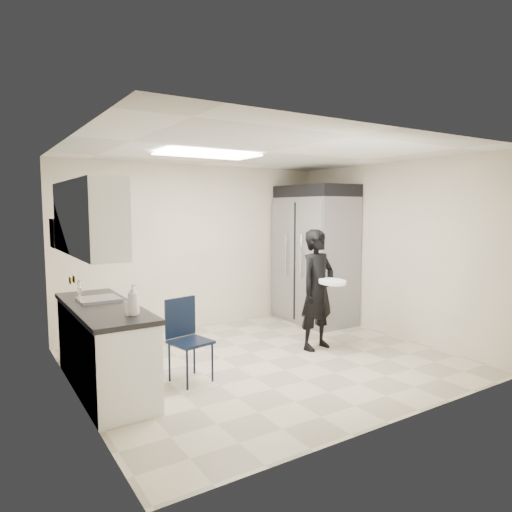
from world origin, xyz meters
TOP-DOWN VIEW (x-y plane):
  - floor at (0.00, 0.00)m, footprint 4.50×4.50m
  - ceiling at (0.00, 0.00)m, footprint 4.50×4.50m
  - back_wall at (0.00, 2.00)m, footprint 4.50×0.00m
  - left_wall at (-2.25, 0.00)m, footprint 0.00×4.00m
  - right_wall at (2.25, 0.00)m, footprint 0.00×4.00m
  - ceiling_panel at (-0.60, 0.40)m, footprint 1.20×0.60m
  - lower_counter at (-1.95, 0.20)m, footprint 0.60×1.90m
  - countertop at (-1.95, 0.20)m, footprint 0.64×1.95m
  - sink at (-1.93, 0.45)m, footprint 0.42×0.40m
  - faucet at (-2.13, 0.45)m, footprint 0.02×0.02m
  - upper_cabinets at (-2.08, 0.20)m, footprint 0.35×1.80m
  - towel_dispenser at (-2.14, 1.35)m, footprint 0.22×0.30m
  - notice_sticker_left at (-2.24, 0.10)m, footprint 0.00×0.12m
  - notice_sticker_right at (-2.24, 0.30)m, footprint 0.00×0.12m
  - commercial_fridge at (1.83, 1.27)m, footprint 0.80×1.35m
  - fridge_compressor at (1.83, 1.27)m, footprint 0.80×1.35m
  - folding_chair at (-1.09, -0.11)m, footprint 0.47×0.47m
  - man_tuxedo at (0.88, 0.07)m, footprint 0.66×0.50m
  - bucket_lid at (0.92, -0.18)m, footprint 0.42×0.42m
  - soap_bottle_a at (-1.82, -0.43)m, footprint 0.15×0.15m
  - soap_bottle_b at (-1.84, -0.41)m, footprint 0.10×0.10m

SIDE VIEW (x-z plane):
  - floor at x=0.00m, z-range 0.00..0.00m
  - lower_counter at x=-1.95m, z-range 0.00..0.86m
  - folding_chair at x=-1.09m, z-range 0.00..0.90m
  - man_tuxedo at x=0.88m, z-range 0.00..1.64m
  - sink at x=-1.93m, z-range 0.80..0.94m
  - countertop at x=-1.95m, z-range 0.86..0.91m
  - bucket_lid at x=0.92m, z-range 0.93..0.98m
  - soap_bottle_b at x=-1.84m, z-range 0.91..1.10m
  - faucet at x=-2.13m, z-range 0.90..1.14m
  - commercial_fridge at x=1.83m, z-range 0.00..2.10m
  - soap_bottle_a at x=-1.82m, z-range 0.91..1.21m
  - notice_sticker_right at x=-2.24m, z-range 1.15..1.21m
  - notice_sticker_left at x=-2.24m, z-range 1.19..1.25m
  - back_wall at x=0.00m, z-range -0.95..3.55m
  - left_wall at x=-2.25m, z-range -0.70..3.30m
  - right_wall at x=2.25m, z-range -0.70..3.30m
  - towel_dispenser at x=-2.14m, z-range 1.45..1.80m
  - upper_cabinets at x=-2.08m, z-range 1.45..2.20m
  - fridge_compressor at x=1.83m, z-range 2.10..2.30m
  - ceiling_panel at x=-0.60m, z-range 2.56..2.58m
  - ceiling at x=0.00m, z-range 2.60..2.60m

